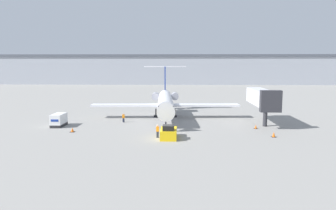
{
  "coord_description": "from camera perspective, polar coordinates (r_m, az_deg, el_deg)",
  "views": [
    {
      "loc": [
        2.05,
        -44.22,
        10.37
      ],
      "look_at": [
        0.0,
        12.8,
        3.05
      ],
      "focal_mm": 35.0,
      "sensor_mm": 36.0,
      "label": 1
    }
  ],
  "objects": [
    {
      "name": "ground_plane",
      "position": [
        45.47,
        -0.58,
        -5.87
      ],
      "size": [
        600.0,
        600.0,
        0.0
      ],
      "primitive_type": "plane",
      "color": "gray"
    },
    {
      "name": "terminal_building",
      "position": [
        164.26,
        1.35,
        6.24
      ],
      "size": [
        180.0,
        16.8,
        14.51
      ],
      "color": "#9EA3AD",
      "rests_on": "ground"
    },
    {
      "name": "airplane_main",
      "position": [
        62.07,
        -0.46,
        0.58
      ],
      "size": [
        28.13,
        26.03,
        9.7
      ],
      "color": "white",
      "rests_on": "ground"
    },
    {
      "name": "pushback_tug",
      "position": [
        45.6,
        0.11,
        -4.86
      ],
      "size": [
        2.23,
        4.29,
        1.99
      ],
      "color": "yellow",
      "rests_on": "ground"
    },
    {
      "name": "luggage_cart",
      "position": [
        56.95,
        -18.49,
        -2.49
      ],
      "size": [
        1.74,
        3.63,
        2.09
      ],
      "color": "#232326",
      "rests_on": "ground"
    },
    {
      "name": "worker_near_tug",
      "position": [
        45.88,
        -1.82,
        -4.52
      ],
      "size": [
        0.4,
        0.25,
        1.82
      ],
      "color": "#232838",
      "rests_on": "ground"
    },
    {
      "name": "worker_by_wing",
      "position": [
        58.13,
        -7.76,
        -2.19
      ],
      "size": [
        0.4,
        0.24,
        1.62
      ],
      "color": "#232838",
      "rests_on": "ground"
    },
    {
      "name": "traffic_cone_left",
      "position": [
        51.72,
        -16.32,
        -4.19
      ],
      "size": [
        0.66,
        0.66,
        0.68
      ],
      "color": "black",
      "rests_on": "ground"
    },
    {
      "name": "traffic_cone_right",
      "position": [
        53.99,
        15.04,
        -3.68
      ],
      "size": [
        0.53,
        0.53,
        0.64
      ],
      "color": "black",
      "rests_on": "ground"
    },
    {
      "name": "traffic_cone_mid",
      "position": [
        48.65,
        17.94,
        -4.92
      ],
      "size": [
        0.61,
        0.61,
        0.75
      ],
      "color": "black",
      "rests_on": "ground"
    },
    {
      "name": "jet_bridge",
      "position": [
        58.29,
        16.05,
        1.2
      ],
      "size": [
        3.2,
        12.73,
        6.19
      ],
      "color": "#2D2D33",
      "rests_on": "ground"
    }
  ]
}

